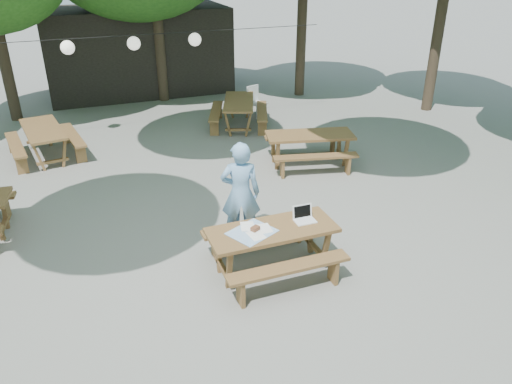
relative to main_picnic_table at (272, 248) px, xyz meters
The scene contains 11 objects.
ground 1.43m from the main_picnic_table, 118.03° to the left, with size 80.00×80.00×0.00m, color #63635E.
pavilion 11.76m from the main_picnic_table, 90.72° to the left, with size 6.00×3.00×2.80m, color black.
main_picnic_table is the anchor object (origin of this frame).
picnic_table_ne 4.37m from the main_picnic_table, 55.92° to the left, with size 2.22×1.98×0.75m.
picnic_table_far_w 7.09m from the main_picnic_table, 117.91° to the left, with size 1.86×2.13×0.75m.
picnic_table_far_e 7.00m from the main_picnic_table, 75.10° to the left, with size 2.15×2.34×0.75m.
woman 1.14m from the main_picnic_table, 99.49° to the left, with size 0.67×0.44×1.83m, color #76A7D8.
plastic_chair 7.93m from the main_picnic_table, 70.75° to the left, with size 0.57×0.57×0.90m.
laptop 0.71m from the main_picnic_table, ahead, with size 0.33×0.27×0.24m.
tabletop_clutter 0.49m from the main_picnic_table, behind, with size 0.82×0.78×0.08m.
paper_lanterns 7.54m from the main_picnic_table, 96.60° to the left, with size 9.00×0.34×0.38m.
Camera 1 is at (-1.95, -7.31, 4.68)m, focal length 35.00 mm.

